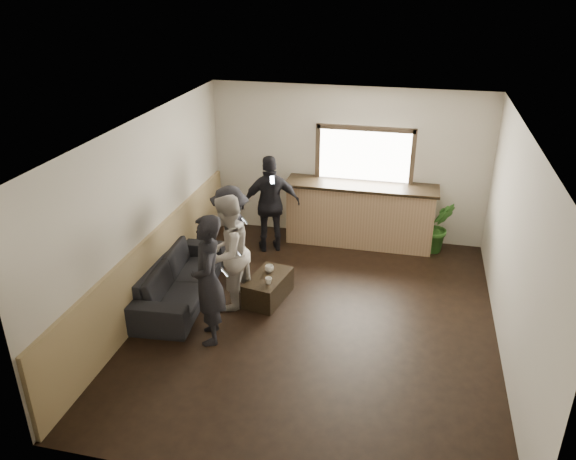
% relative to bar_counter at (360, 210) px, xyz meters
% --- Properties ---
extents(ground, '(5.00, 6.00, 0.01)m').
position_rel_bar_counter_xyz_m(ground, '(-0.30, -2.70, -0.64)').
color(ground, black).
extents(room_shell, '(5.01, 6.01, 2.80)m').
position_rel_bar_counter_xyz_m(room_shell, '(-1.04, -2.70, 0.83)').
color(room_shell, silver).
rests_on(room_shell, ground).
extents(bar_counter, '(2.70, 0.68, 2.13)m').
position_rel_bar_counter_xyz_m(bar_counter, '(0.00, 0.00, 0.00)').
color(bar_counter, '#9F7956').
rests_on(bar_counter, ground).
extents(sofa, '(1.06, 2.32, 0.66)m').
position_rel_bar_counter_xyz_m(sofa, '(-2.45, -2.55, -0.31)').
color(sofa, black).
rests_on(sofa, ground).
extents(coffee_table, '(0.63, 0.94, 0.38)m').
position_rel_bar_counter_xyz_m(coffee_table, '(-1.12, -2.28, -0.45)').
color(coffee_table, black).
rests_on(coffee_table, ground).
extents(cup_a, '(0.19, 0.19, 0.11)m').
position_rel_bar_counter_xyz_m(cup_a, '(-1.14, -2.14, -0.20)').
color(cup_a, silver).
rests_on(cup_a, coffee_table).
extents(cup_b, '(0.14, 0.14, 0.09)m').
position_rel_bar_counter_xyz_m(cup_b, '(-1.06, -2.48, -0.21)').
color(cup_b, silver).
rests_on(cup_b, coffee_table).
extents(potted_plant, '(0.62, 0.55, 0.96)m').
position_rel_bar_counter_xyz_m(potted_plant, '(1.39, -0.05, -0.16)').
color(potted_plant, '#2D6623').
rests_on(potted_plant, ground).
extents(person_a, '(0.64, 0.77, 1.81)m').
position_rel_bar_counter_xyz_m(person_a, '(-1.62, -3.44, 0.27)').
color(person_a, black).
rests_on(person_a, ground).
extents(person_b, '(0.88, 1.01, 1.75)m').
position_rel_bar_counter_xyz_m(person_b, '(-1.65, -2.59, 0.23)').
color(person_b, '#B3AAA2').
rests_on(person_b, ground).
extents(person_c, '(0.78, 1.13, 1.61)m').
position_rel_bar_counter_xyz_m(person_c, '(-1.83, -1.86, 0.16)').
color(person_c, black).
rests_on(person_c, ground).
extents(person_d, '(1.11, 0.79, 1.75)m').
position_rel_bar_counter_xyz_m(person_d, '(-1.50, -0.63, 0.23)').
color(person_d, black).
rests_on(person_d, ground).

